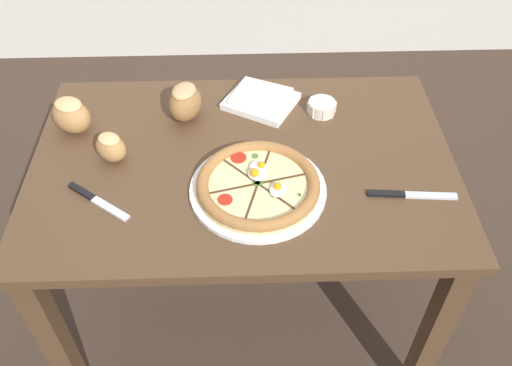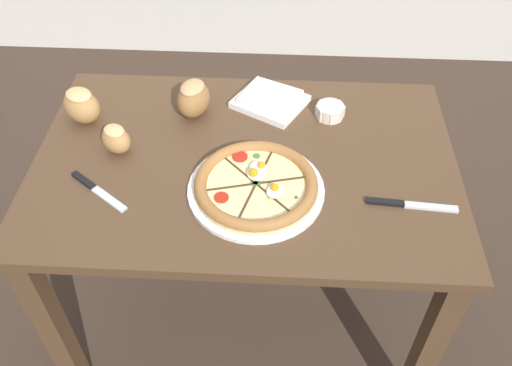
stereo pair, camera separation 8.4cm
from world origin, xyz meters
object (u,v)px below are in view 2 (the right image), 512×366
Objects in this scene: napkin_folded at (270,100)px; knife_main at (410,205)px; pizza at (256,186)px; bread_piece_far at (81,105)px; knife_spare at (98,191)px; ramekin_bowl at (330,111)px; bread_piece_mid at (116,138)px; dining_table at (246,189)px; bread_piece_near at (193,98)px.

knife_main is at bearing -47.44° from napkin_folded.
pizza is 2.43× the size of bread_piece_far.
knife_main is at bearing 36.31° from knife_spare.
bread_piece_mid reaches higher than ramekin_bowl.
dining_table is 0.19m from pizza.
bread_piece_mid is at bearing 177.18° from dining_table.
bread_piece_near is 0.26m from bread_piece_mid.
bread_piece_far is (-0.51, 0.26, 0.03)m from pizza.
dining_table is 4.60× the size of napkin_folded.
bread_piece_near is (-0.22, -0.06, 0.04)m from napkin_folded.
bread_piece_near is (-0.16, 0.19, 0.17)m from dining_table.
bread_piece_far reaches higher than dining_table.
pizza is 0.37m from bread_piece_near.
dining_table is 0.34m from ramekin_bowl.
napkin_folded reaches higher than dining_table.
ramekin_bowl is 0.61× the size of bread_piece_near.
bread_piece_far is (-0.53, -0.10, 0.04)m from napkin_folded.
knife_spare is at bearing -95.59° from bread_piece_mid.
bread_piece_mid is (-0.19, -0.17, -0.01)m from bread_piece_near.
knife_main is (0.38, -0.03, -0.02)m from pizza.
knife_spare is (-0.78, 0.01, 0.00)m from knife_main.
dining_table is 5.05× the size of knife_main.
bread_piece_near reaches higher than knife_spare.
knife_spare is (-0.60, -0.34, -0.02)m from ramekin_bowl.
pizza is 0.36m from napkin_folded.
napkin_folded is at bearing 79.28° from knife_spare.
napkin_folded is at bearing 76.65° from dining_table.
bread_piece_near reaches higher than knife_main.
bread_piece_mid reaches higher than napkin_folded.
pizza is at bearing 179.99° from knife_main.
napkin_folded reaches higher than knife_main.
bread_piece_far is 0.83× the size of knife_spare.
bread_piece_far is 0.63× the size of knife_main.
knife_main is 1.31× the size of knife_spare.
knife_main is at bearing -30.16° from bread_piece_near.
pizza is 4.00× the size of ramekin_bowl.
ramekin_bowl is 0.78× the size of bread_piece_mid.
knife_spare is at bearing -68.59° from bread_piece_far.
bread_piece_near reaches higher than bread_piece_far.
dining_table is at bearing -2.82° from bread_piece_mid.
bread_piece_mid is 0.49× the size of knife_main.
dining_table is at bearing 165.06° from knife_main.
knife_spare is (0.11, -0.28, -0.05)m from bread_piece_far.
pizza is at bearing -93.45° from napkin_folded.
pizza is at bearing -57.27° from bread_piece_near.
napkin_folded is at bearing 14.23° from bread_piece_near.
bread_piece_far is at bearing 153.11° from pizza.
bread_piece_near is at bearing 154.24° from knife_main.
bread_piece_near is at bearing 95.35° from knife_spare.
ramekin_bowl is at bearing 57.90° from pizza.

